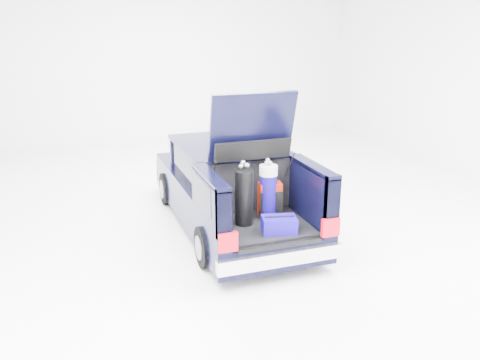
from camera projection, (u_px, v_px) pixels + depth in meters
name	position (u px, v px, depth m)	size (l,w,h in m)	color
ground	(231.00, 225.00, 8.88)	(14.00, 14.00, 0.00)	white
car	(228.00, 187.00, 8.78)	(1.87, 4.65, 2.47)	black
red_suitcase	(270.00, 200.00, 7.61)	(0.36, 0.27, 0.56)	maroon
black_golf_bag	(244.00, 197.00, 7.23)	(0.35, 0.40, 0.95)	black
blue_golf_bag	(268.00, 191.00, 7.54)	(0.32, 0.32, 0.91)	black
blue_duffel	(279.00, 225.00, 7.06)	(0.53, 0.41, 0.25)	#12057B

